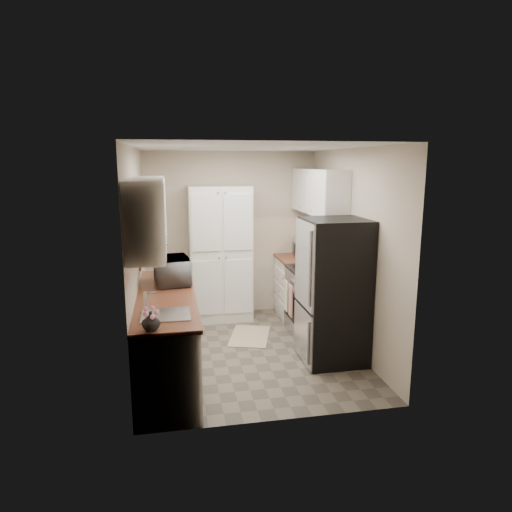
% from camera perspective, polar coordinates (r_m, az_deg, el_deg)
% --- Properties ---
extents(ground, '(3.20, 3.20, 0.00)m').
position_cam_1_polar(ground, '(5.86, -0.88, -11.79)').
color(ground, '#665B4C').
rests_on(ground, ground).
extents(room_shell, '(2.64, 3.24, 2.52)m').
position_cam_1_polar(room_shell, '(5.41, -1.11, 4.16)').
color(room_shell, beige).
rests_on(room_shell, ground).
extents(pantry_cabinet, '(0.90, 0.55, 2.00)m').
position_cam_1_polar(pantry_cabinet, '(6.79, -4.49, 0.28)').
color(pantry_cabinet, silver).
rests_on(pantry_cabinet, ground).
extents(base_cabinet_left, '(0.60, 2.30, 0.88)m').
position_cam_1_polar(base_cabinet_left, '(5.22, -10.98, -9.79)').
color(base_cabinet_left, silver).
rests_on(base_cabinet_left, ground).
extents(countertop_left, '(0.63, 2.33, 0.04)m').
position_cam_1_polar(countertop_left, '(5.08, -11.18, -4.95)').
color(countertop_left, brown).
rests_on(countertop_left, base_cabinet_left).
extents(base_cabinet_right, '(0.60, 0.80, 0.88)m').
position_cam_1_polar(base_cabinet_right, '(7.02, 5.41, -4.05)').
color(base_cabinet_right, silver).
rests_on(base_cabinet_right, ground).
extents(countertop_right, '(0.63, 0.83, 0.04)m').
position_cam_1_polar(countertop_right, '(6.92, 5.49, -0.38)').
color(countertop_right, brown).
rests_on(countertop_right, base_cabinet_right).
extents(electric_range, '(0.71, 0.78, 1.13)m').
position_cam_1_polar(electric_range, '(6.28, 7.32, -5.64)').
color(electric_range, '#B7B7BC').
rests_on(electric_range, ground).
extents(refrigerator, '(0.70, 0.72, 1.70)m').
position_cam_1_polar(refrigerator, '(5.44, 9.68, -4.33)').
color(refrigerator, '#B7B7BC').
rests_on(refrigerator, ground).
extents(microwave, '(0.46, 0.61, 0.31)m').
position_cam_1_polar(microwave, '(5.48, -10.40, -1.80)').
color(microwave, '#B9B8BD').
rests_on(microwave, countertop_left).
extents(wine_bottle, '(0.07, 0.07, 0.27)m').
position_cam_1_polar(wine_bottle, '(5.87, -11.78, -1.15)').
color(wine_bottle, black).
rests_on(wine_bottle, countertop_left).
extents(flower_vase, '(0.16, 0.16, 0.16)m').
position_cam_1_polar(flower_vase, '(4.02, -13.01, -7.91)').
color(flower_vase, white).
rests_on(flower_vase, countertop_left).
extents(cutting_board, '(0.06, 0.27, 0.34)m').
position_cam_1_polar(cutting_board, '(6.10, -11.26, -0.36)').
color(cutting_board, '#3C842F').
rests_on(cutting_board, countertop_left).
extents(toaster_oven, '(0.41, 0.49, 0.25)m').
position_cam_1_polar(toaster_oven, '(7.00, 6.09, 0.97)').
color(toaster_oven, silver).
rests_on(toaster_oven, countertop_right).
extents(fruit_basket, '(0.32, 0.32, 0.10)m').
position_cam_1_polar(fruit_basket, '(6.95, 5.91, 2.37)').
color(fruit_basket, orange).
rests_on(fruit_basket, toaster_oven).
extents(kitchen_mat, '(0.71, 0.91, 0.01)m').
position_cam_1_polar(kitchen_mat, '(6.32, -0.78, -9.96)').
color(kitchen_mat, '#CDB08D').
rests_on(kitchen_mat, ground).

